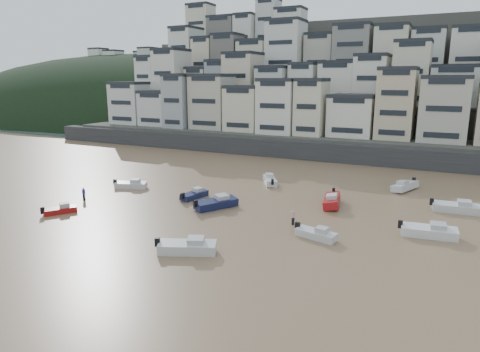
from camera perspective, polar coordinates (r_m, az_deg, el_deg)
The scene contains 17 objects.
sea_strip at distance 213.06m, azimuth -14.81°, elevation 8.27°, with size 340.00×340.00×0.00m, color #435A60.
harbor_wall at distance 83.54m, azimuth 12.36°, elevation 3.10°, with size 140.00×3.00×3.50m, color #38383A.
hillside at distance 120.79m, azimuth 19.64°, elevation 10.96°, with size 141.04×66.00×50.00m.
headland at distance 195.76m, azimuth -13.40°, elevation 7.98°, with size 216.00×135.00×53.33m.
boat_a at distance 39.37m, azimuth -7.05°, elevation -9.14°, with size 5.74×1.88×1.56m, color silver, non-canonical shape.
boat_b at distance 43.22m, azimuth 10.12°, elevation -7.44°, with size 4.56×1.49×1.24m, color silver, non-canonical shape.
boat_c at distance 52.24m, azimuth -3.20°, elevation -3.45°, with size 5.99×1.96×1.63m, color #141A40, non-canonical shape.
boat_d at distance 46.84m, azimuth 23.91°, elevation -6.56°, with size 5.76×1.89×1.57m, color silver, non-canonical shape.
boat_e at distance 54.48m, azimuth 12.17°, elevation -3.03°, with size 6.07×1.99×1.66m, color #A21417, non-canonical shape.
boat_f at distance 56.78m, azimuth -6.11°, elevation -2.36°, with size 4.68×1.53×1.28m, color #151C43, non-canonical shape.
boat_g at distance 56.66m, azimuth 26.91°, elevation -3.59°, with size 5.76×1.89×1.57m, color silver, non-canonical shape.
boat_h at distance 64.41m, azimuth 4.02°, elevation -0.41°, with size 5.34×1.75×1.46m, color silver, non-canonical shape.
boat_i at distance 64.82m, azimuth 21.13°, elevation -1.12°, with size 5.75×1.88×1.57m, color silver, non-canonical shape.
boat_j at distance 54.50m, azimuth -22.88°, elevation -4.08°, with size 3.97×1.30×1.08m, color #9F1413, non-canonical shape.
boat_k at distance 63.63m, azimuth -14.35°, elevation -1.00°, with size 4.95×1.62×1.35m, color silver, non-canonical shape.
person_blue at distance 59.01m, azimuth -20.11°, elevation -2.27°, with size 0.44×0.44×1.74m, color #3319C2, non-canonical shape.
person_pink at distance 46.74m, azimuth 7.10°, elevation -5.44°, with size 0.44×0.44×1.74m, color #D09398, non-canonical shape.
Camera 1 is at (29.86, -14.98, 15.46)m, focal length 32.00 mm.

